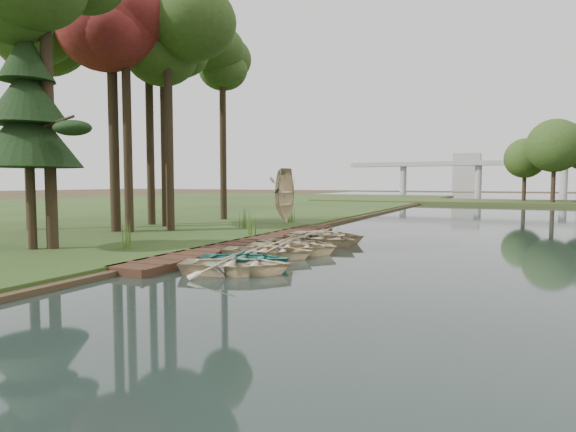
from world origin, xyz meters
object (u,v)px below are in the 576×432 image
at_px(rowboat_1, 245,257).
at_px(stored_rowboat, 285,218).
at_px(rowboat_0, 236,262).
at_px(rowboat_2, 268,249).
at_px(pine_tree, 28,113).
at_px(boardwalk, 254,243).

distance_m(rowboat_1, stored_rowboat, 13.89).
relative_size(rowboat_0, stored_rowboat, 1.00).
xyz_separation_m(rowboat_2, stored_rowboat, (-4.71, 11.35, 0.26)).
bearing_deg(pine_tree, rowboat_0, 1.07).
distance_m(rowboat_1, pine_tree, 9.99).
xyz_separation_m(rowboat_1, pine_tree, (-8.47, -1.47, 5.09)).
relative_size(rowboat_1, rowboat_2, 0.91).
xyz_separation_m(rowboat_2, pine_tree, (-8.44, -3.17, 5.06)).
relative_size(boardwalk, rowboat_2, 4.78).
distance_m(rowboat_0, pine_tree, 10.25).
distance_m(rowboat_1, rowboat_2, 1.71).
bearing_deg(rowboat_2, stored_rowboat, 9.05).
height_order(rowboat_1, pine_tree, pine_tree).
bearing_deg(rowboat_0, boardwalk, 4.56).
distance_m(boardwalk, stored_rowboat, 8.53).
height_order(rowboat_0, rowboat_2, rowboat_0).
xyz_separation_m(boardwalk, rowboat_0, (2.81, -6.18, 0.25)).
bearing_deg(rowboat_2, pine_tree, 97.11).
bearing_deg(boardwalk, stored_rowboat, 106.20).
xyz_separation_m(rowboat_1, stored_rowboat, (-4.74, 13.05, 0.29)).
bearing_deg(stored_rowboat, pine_tree, 179.28).
bearing_deg(rowboat_2, boardwalk, 22.84).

